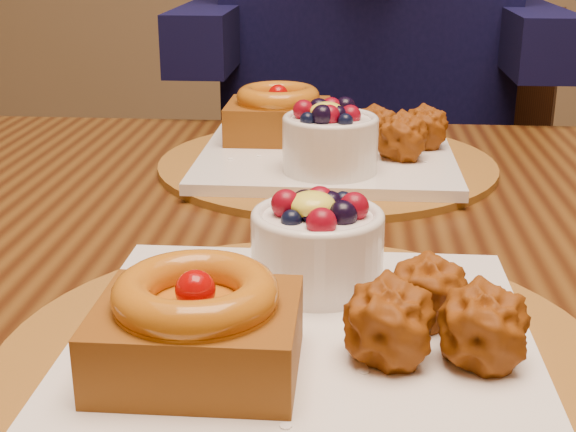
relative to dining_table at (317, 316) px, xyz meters
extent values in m
cube|color=#331809|center=(0.00, 0.00, 0.06)|extent=(1.60, 0.90, 0.04)
cylinder|color=brown|center=(0.00, -0.22, 0.08)|extent=(0.38, 0.38, 0.01)
cube|color=white|center=(0.00, -0.22, 0.09)|extent=(0.28, 0.28, 0.01)
cube|color=#4D2207|center=(-0.06, -0.27, 0.12)|extent=(0.11, 0.09, 0.04)
torus|color=#A3590A|center=(-0.06, -0.27, 0.15)|extent=(0.09, 0.09, 0.02)
sphere|color=#960402|center=(-0.06, -0.27, 0.15)|extent=(0.02, 0.02, 0.02)
sphere|color=#90430A|center=(0.08, -0.19, 0.12)|extent=(0.04, 0.04, 0.04)
sphere|color=#90430A|center=(0.05, -0.24, 0.12)|extent=(0.04, 0.04, 0.04)
sphere|color=#90430A|center=(0.10, -0.24, 0.12)|extent=(0.04, 0.04, 0.04)
cylinder|color=white|center=(0.01, -0.14, 0.12)|extent=(0.09, 0.09, 0.05)
torus|color=white|center=(0.01, -0.14, 0.15)|extent=(0.09, 0.09, 0.01)
ellipsoid|color=yellow|center=(0.00, -0.14, 0.16)|extent=(0.03, 0.03, 0.02)
cylinder|color=brown|center=(0.00, 0.22, 0.08)|extent=(0.38, 0.38, 0.01)
cube|color=white|center=(0.00, 0.22, 0.09)|extent=(0.28, 0.28, 0.01)
cube|color=#4D2207|center=(-0.06, 0.27, 0.12)|extent=(0.12, 0.10, 0.04)
torus|color=#A3590A|center=(-0.06, 0.27, 0.15)|extent=(0.10, 0.10, 0.02)
sphere|color=#960402|center=(-0.06, 0.27, 0.15)|extent=(0.02, 0.02, 0.02)
sphere|color=#90430A|center=(0.08, 0.19, 0.12)|extent=(0.05, 0.05, 0.05)
sphere|color=#90430A|center=(0.05, 0.24, 0.12)|extent=(0.05, 0.05, 0.05)
sphere|color=#90430A|center=(0.11, 0.24, 0.12)|extent=(0.05, 0.05, 0.05)
cylinder|color=white|center=(0.01, 0.14, 0.12)|extent=(0.10, 0.10, 0.05)
torus|color=white|center=(0.01, 0.14, 0.15)|extent=(0.10, 0.10, 0.01)
ellipsoid|color=yellow|center=(0.00, 0.14, 0.16)|extent=(0.03, 0.03, 0.02)
cube|color=black|center=(0.13, 0.74, -0.24)|extent=(0.56, 0.56, 0.04)
cylinder|color=black|center=(-0.12, 0.64, -0.47)|extent=(0.03, 0.03, 0.42)
cylinder|color=black|center=(0.03, 0.98, -0.47)|extent=(0.03, 0.03, 0.42)
cylinder|color=black|center=(0.37, 0.83, -0.47)|extent=(0.03, 0.03, 0.42)
cube|color=black|center=(0.20, 0.91, -0.02)|extent=(0.40, 0.19, 0.45)
cube|color=black|center=(0.05, 0.71, 0.20)|extent=(0.46, 0.24, 0.66)
cube|color=black|center=(-0.19, 0.59, 0.18)|extent=(0.09, 0.33, 0.09)
cube|color=black|center=(0.29, 0.59, 0.18)|extent=(0.09, 0.33, 0.09)
camera|label=1|loc=(0.03, -0.66, 0.33)|focal=50.00mm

